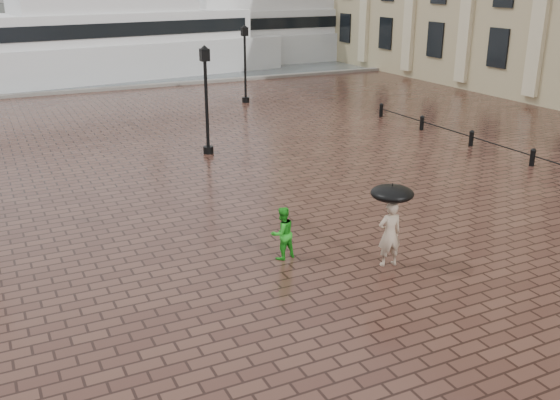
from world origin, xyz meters
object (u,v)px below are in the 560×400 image
adult_pedestrian (390,234)px  ferry_near (109,41)px  ferry_far (262,33)px  street_lamps (81,94)px  child_pedestrian (282,233)px

adult_pedestrian → ferry_near: size_ratio=0.06×
ferry_near → ferry_far: bearing=5.0°
street_lamps → ferry_far: bearing=50.6°
street_lamps → ferry_far: ferry_far is taller
street_lamps → adult_pedestrian: street_lamps is taller
adult_pedestrian → ferry_near: 36.37m
street_lamps → ferry_far: size_ratio=0.83×
adult_pedestrian → ferry_near: (0.37, 36.33, 1.76)m
street_lamps → child_pedestrian: (2.66, -14.42, -1.60)m
child_pedestrian → ferry_far: ferry_far is taller
child_pedestrian → ferry_near: (2.67, 34.72, 1.92)m
child_pedestrian → ferry_far: bearing=-123.0°
adult_pedestrian → child_pedestrian: (-2.30, 1.61, -0.16)m
adult_pedestrian → ferry_near: ferry_near is taller
adult_pedestrian → ferry_far: 42.33m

